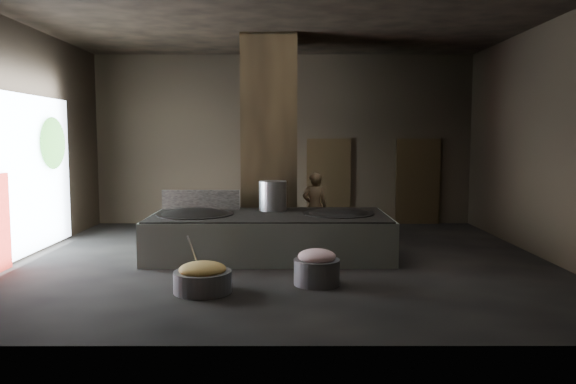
{
  "coord_description": "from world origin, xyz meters",
  "views": [
    {
      "loc": [
        0.09,
        -10.56,
        2.32
      ],
      "look_at": [
        0.1,
        0.42,
        1.25
      ],
      "focal_mm": 35.0,
      "sensor_mm": 36.0,
      "label": 1
    }
  ],
  "objects_px": {
    "wok_right": "(338,218)",
    "veg_basin": "(203,282)",
    "wok_left": "(195,218)",
    "stock_pot": "(273,196)",
    "meat_basin": "(317,272)",
    "hearth_platform": "(270,236)",
    "cook": "(315,207)"
  },
  "relations": [
    {
      "from": "hearth_platform",
      "to": "stock_pot",
      "type": "distance_m",
      "value": 0.91
    },
    {
      "from": "veg_basin",
      "to": "stock_pot",
      "type": "bearing_deg",
      "value": 72.75
    },
    {
      "from": "wok_left",
      "to": "stock_pot",
      "type": "distance_m",
      "value": 1.66
    },
    {
      "from": "stock_pot",
      "to": "veg_basin",
      "type": "relative_size",
      "value": 0.69
    },
    {
      "from": "cook",
      "to": "veg_basin",
      "type": "bearing_deg",
      "value": 61.85
    },
    {
      "from": "wok_left",
      "to": "cook",
      "type": "bearing_deg",
      "value": 35.06
    },
    {
      "from": "cook",
      "to": "meat_basin",
      "type": "xyz_separation_m",
      "value": [
        -0.15,
        -3.79,
        -0.57
      ]
    },
    {
      "from": "stock_pot",
      "to": "veg_basin",
      "type": "distance_m",
      "value": 3.43
    },
    {
      "from": "wok_left",
      "to": "meat_basin",
      "type": "relative_size",
      "value": 2.0
    },
    {
      "from": "stock_pot",
      "to": "cook",
      "type": "relative_size",
      "value": 0.39
    },
    {
      "from": "cook",
      "to": "veg_basin",
      "type": "xyz_separation_m",
      "value": [
        -1.89,
        -4.23,
        -0.61
      ]
    },
    {
      "from": "hearth_platform",
      "to": "wok_left",
      "type": "xyz_separation_m",
      "value": [
        -1.45,
        -0.05,
        0.35
      ]
    },
    {
      "from": "wok_right",
      "to": "veg_basin",
      "type": "relative_size",
      "value": 1.56
    },
    {
      "from": "wok_left",
      "to": "stock_pot",
      "type": "height_order",
      "value": "stock_pot"
    },
    {
      "from": "wok_left",
      "to": "wok_right",
      "type": "bearing_deg",
      "value": 2.05
    },
    {
      "from": "wok_left",
      "to": "meat_basin",
      "type": "height_order",
      "value": "wok_left"
    },
    {
      "from": "hearth_platform",
      "to": "wok_right",
      "type": "xyz_separation_m",
      "value": [
        1.35,
        0.05,
        0.35
      ]
    },
    {
      "from": "veg_basin",
      "to": "meat_basin",
      "type": "height_order",
      "value": "meat_basin"
    },
    {
      "from": "stock_pot",
      "to": "meat_basin",
      "type": "height_order",
      "value": "stock_pot"
    },
    {
      "from": "veg_basin",
      "to": "meat_basin",
      "type": "bearing_deg",
      "value": 14.35
    },
    {
      "from": "wok_left",
      "to": "stock_pot",
      "type": "xyz_separation_m",
      "value": [
        1.5,
        0.6,
        0.38
      ]
    },
    {
      "from": "stock_pot",
      "to": "meat_basin",
      "type": "xyz_separation_m",
      "value": [
        0.77,
        -2.69,
        -0.93
      ]
    },
    {
      "from": "wok_left",
      "to": "wok_right",
      "type": "distance_m",
      "value": 2.8
    },
    {
      "from": "hearth_platform",
      "to": "meat_basin",
      "type": "height_order",
      "value": "hearth_platform"
    },
    {
      "from": "wok_right",
      "to": "wok_left",
      "type": "bearing_deg",
      "value": -177.95
    },
    {
      "from": "wok_left",
      "to": "veg_basin",
      "type": "relative_size",
      "value": 1.68
    },
    {
      "from": "wok_left",
      "to": "wok_right",
      "type": "xyz_separation_m",
      "value": [
        2.8,
        0.1,
        0.0
      ]
    },
    {
      "from": "hearth_platform",
      "to": "veg_basin",
      "type": "bearing_deg",
      "value": -110.0
    },
    {
      "from": "wok_right",
      "to": "stock_pot",
      "type": "relative_size",
      "value": 2.25
    },
    {
      "from": "cook",
      "to": "veg_basin",
      "type": "relative_size",
      "value": 1.77
    },
    {
      "from": "cook",
      "to": "meat_basin",
      "type": "bearing_deg",
      "value": 83.65
    },
    {
      "from": "veg_basin",
      "to": "wok_right",
      "type": "bearing_deg",
      "value": 49.24
    }
  ]
}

